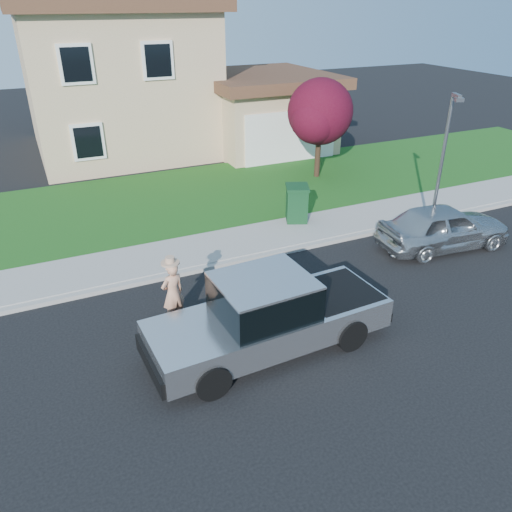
{
  "coord_description": "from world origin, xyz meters",
  "views": [
    {
      "loc": [
        -4.48,
        -8.93,
        6.85
      ],
      "look_at": [
        0.11,
        0.98,
        1.2
      ],
      "focal_mm": 35.0,
      "sensor_mm": 36.0,
      "label": 1
    }
  ],
  "objects_px": {
    "woman": "(173,292)",
    "street_lamp": "(443,160)",
    "trash_bin": "(297,203)",
    "ornamental_tree": "(321,115)",
    "sedan": "(444,227)",
    "pickup_truck": "(268,316)"
  },
  "relations": [
    {
      "from": "woman",
      "to": "street_lamp",
      "type": "distance_m",
      "value": 9.07
    },
    {
      "from": "woman",
      "to": "street_lamp",
      "type": "bearing_deg",
      "value": 171.42
    },
    {
      "from": "trash_bin",
      "to": "ornamental_tree",
      "type": "bearing_deg",
      "value": 74.31
    },
    {
      "from": "sedan",
      "to": "street_lamp",
      "type": "xyz_separation_m",
      "value": [
        0.23,
        0.74,
        1.87
      ]
    },
    {
      "from": "street_lamp",
      "to": "pickup_truck",
      "type": "bearing_deg",
      "value": -134.87
    },
    {
      "from": "pickup_truck",
      "to": "trash_bin",
      "type": "height_order",
      "value": "pickup_truck"
    },
    {
      "from": "pickup_truck",
      "to": "woman",
      "type": "xyz_separation_m",
      "value": [
        -1.57,
        1.81,
        -0.0
      ]
    },
    {
      "from": "ornamental_tree",
      "to": "sedan",
      "type": "bearing_deg",
      "value": -90.09
    },
    {
      "from": "trash_bin",
      "to": "pickup_truck",
      "type": "bearing_deg",
      "value": -100.54
    },
    {
      "from": "pickup_truck",
      "to": "street_lamp",
      "type": "height_order",
      "value": "street_lamp"
    },
    {
      "from": "sedan",
      "to": "street_lamp",
      "type": "height_order",
      "value": "street_lamp"
    },
    {
      "from": "trash_bin",
      "to": "street_lamp",
      "type": "relative_size",
      "value": 0.27
    },
    {
      "from": "pickup_truck",
      "to": "ornamental_tree",
      "type": "bearing_deg",
      "value": 51.25
    },
    {
      "from": "pickup_truck",
      "to": "sedan",
      "type": "xyz_separation_m",
      "value": [
        7.03,
        2.23,
        -0.13
      ]
    },
    {
      "from": "pickup_truck",
      "to": "street_lamp",
      "type": "xyz_separation_m",
      "value": [
        7.26,
        2.97,
        1.74
      ]
    },
    {
      "from": "sedan",
      "to": "trash_bin",
      "type": "distance_m",
      "value": 4.69
    },
    {
      "from": "woman",
      "to": "sedan",
      "type": "relative_size",
      "value": 0.43
    },
    {
      "from": "woman",
      "to": "ornamental_tree",
      "type": "bearing_deg",
      "value": -153.91
    },
    {
      "from": "pickup_truck",
      "to": "sedan",
      "type": "relative_size",
      "value": 1.34
    },
    {
      "from": "sedan",
      "to": "ornamental_tree",
      "type": "bearing_deg",
      "value": 5.95
    },
    {
      "from": "ornamental_tree",
      "to": "street_lamp",
      "type": "bearing_deg",
      "value": -88.08
    },
    {
      "from": "woman",
      "to": "ornamental_tree",
      "type": "distance_m",
      "value": 11.74
    }
  ]
}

